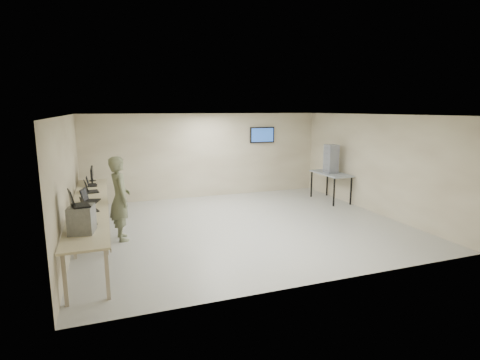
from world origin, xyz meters
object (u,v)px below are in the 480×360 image
object	(u,v)px
soldier	(120,199)
side_table	(331,175)
workbench	(91,206)
equipment_box	(82,219)

from	to	relation	value
soldier	side_table	distance (m)	6.74
workbench	soldier	size ratio (longest dim) A/B	3.13
workbench	soldier	bearing A→B (deg)	-2.69
equipment_box	workbench	bearing A→B (deg)	97.98
workbench	soldier	world-z (taller)	soldier
equipment_box	side_table	size ratio (longest dim) A/B	0.30
soldier	side_table	xyz separation A→B (m)	(6.56, 1.54, -0.11)
workbench	side_table	distance (m)	7.34
workbench	equipment_box	distance (m)	2.12
workbench	side_table	size ratio (longest dim) A/B	3.92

